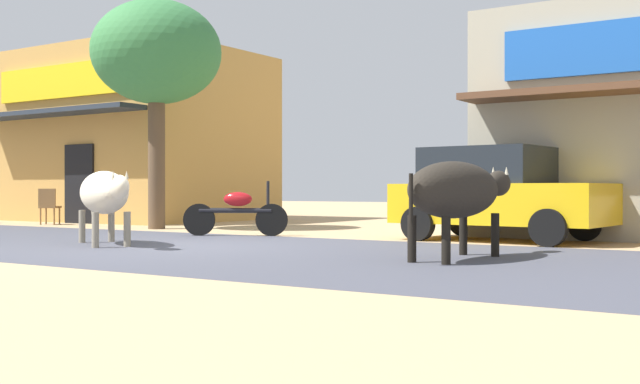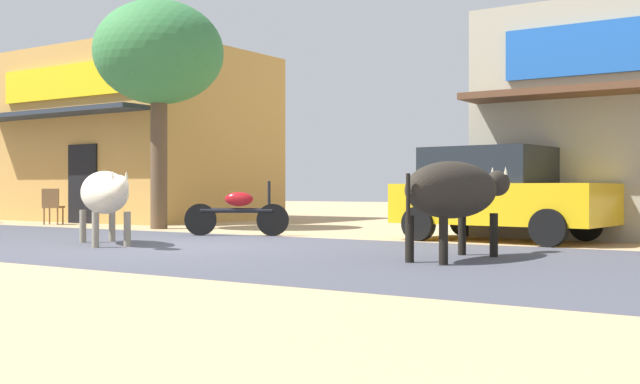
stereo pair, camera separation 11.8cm
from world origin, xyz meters
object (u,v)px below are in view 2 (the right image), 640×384
object	(u,v)px
parked_hatchback_car	(498,193)
cafe_chair_by_doorway	(52,205)
cow_far_dark	(456,191)
parked_motorcycle	(238,212)
cow_near_brown	(105,193)
roadside_tree	(159,55)

from	to	relation	value
parked_hatchback_car	cafe_chair_by_doorway	bearing A→B (deg)	-178.69
parked_hatchback_car	cafe_chair_by_doorway	xyz separation A→B (m)	(-11.78, -0.27, -0.33)
cow_far_dark	parked_motorcycle	bearing A→B (deg)	156.98
parked_hatchback_car	cow_near_brown	xyz separation A→B (m)	(-4.96, -4.48, -0.00)
roadside_tree	parked_hatchback_car	size ratio (longest dim) A/B	1.40
cow_near_brown	cow_far_dark	size ratio (longest dim) A/B	0.87
parked_motorcycle	cow_far_dark	xyz separation A→B (m)	(5.58, -2.37, 0.41)
parked_motorcycle	cow_near_brown	size ratio (longest dim) A/B	0.77
cow_far_dark	parked_hatchback_car	bearing A→B (deg)	102.68
parked_hatchback_car	parked_motorcycle	world-z (taller)	parked_hatchback_car
cow_far_dark	cafe_chair_by_doorway	xyz separation A→B (m)	(-12.62, 3.49, -0.37)
parked_hatchback_car	cafe_chair_by_doorway	size ratio (longest dim) A/B	4.05
parked_motorcycle	cow_far_dark	bearing A→B (deg)	-23.02
roadside_tree	cafe_chair_by_doorway	xyz separation A→B (m)	(-3.81, 0.02, -3.46)
cafe_chair_by_doorway	parked_hatchback_car	bearing A→B (deg)	1.31
cow_near_brown	cafe_chair_by_doorway	world-z (taller)	cow_near_brown
cow_near_brown	parked_hatchback_car	bearing A→B (deg)	42.07
roadside_tree	parked_hatchback_car	world-z (taller)	roadside_tree
parked_motorcycle	cafe_chair_by_doorway	xyz separation A→B (m)	(-7.04, 1.12, 0.04)
roadside_tree	parked_hatchback_car	xyz separation A→B (m)	(7.96, 0.29, -3.14)
cow_far_dark	cafe_chair_by_doorway	world-z (taller)	cow_far_dark
parked_hatchback_car	roadside_tree	bearing A→B (deg)	-177.92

